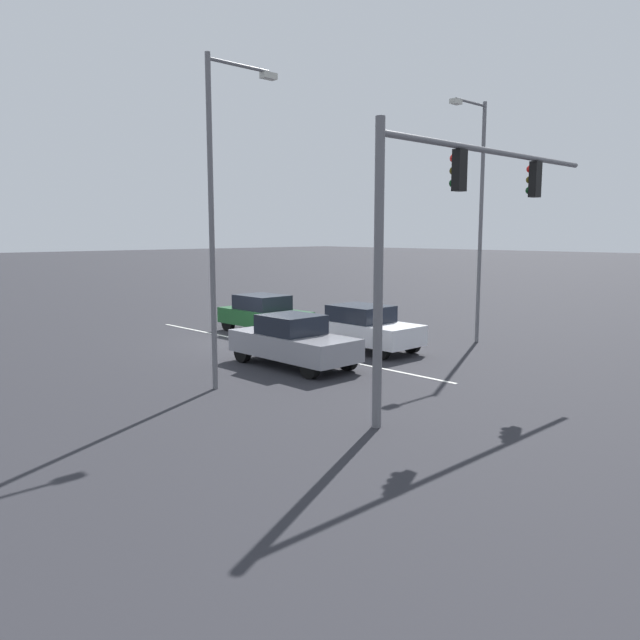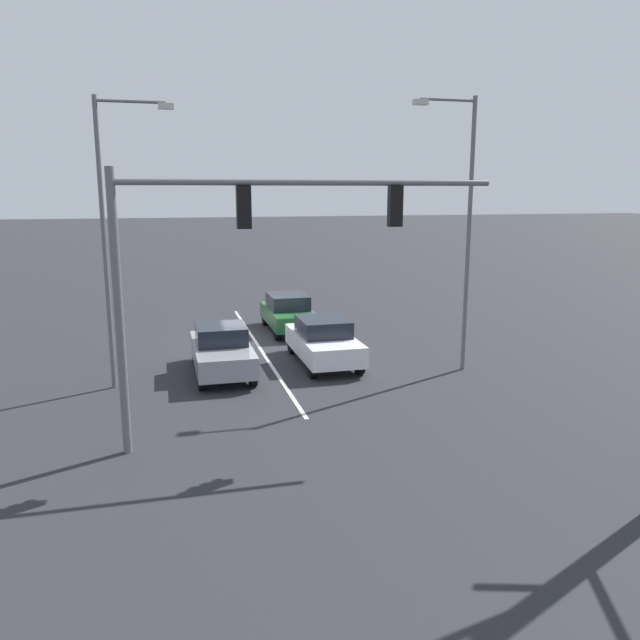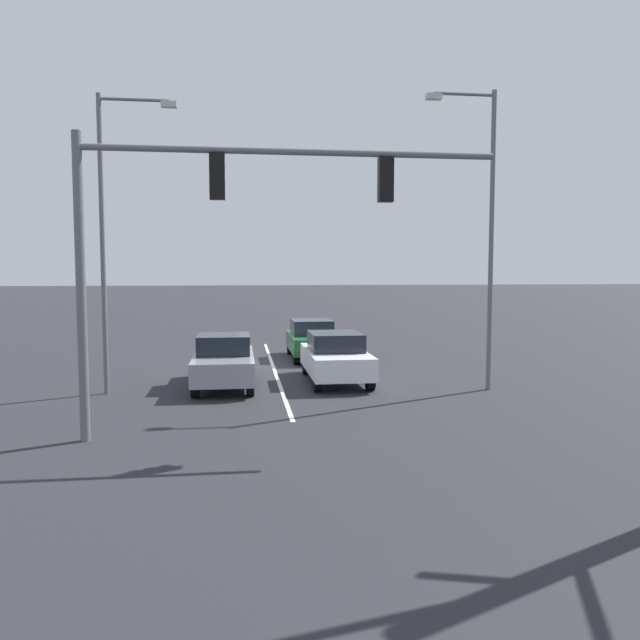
{
  "view_description": "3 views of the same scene",
  "coord_description": "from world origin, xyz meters",
  "views": [
    {
      "loc": [
        14.13,
        18.79,
        4.08
      ],
      "look_at": [
        0.42,
        4.44,
        1.3
      ],
      "focal_mm": 35.0,
      "sensor_mm": 36.0,
      "label": 1
    },
    {
      "loc": [
        3.53,
        24.43,
        5.87
      ],
      "look_at": [
        -1.35,
        5.54,
        1.82
      ],
      "focal_mm": 35.0,
      "sensor_mm": 36.0,
      "label": 2
    },
    {
      "loc": [
        1.24,
        23.72,
        3.58
      ],
      "look_at": [
        -1.04,
        6.33,
        2.16
      ],
      "focal_mm": 35.0,
      "sensor_mm": 36.0,
      "label": 3
    }
  ],
  "objects": [
    {
      "name": "ground_plane",
      "position": [
        0.0,
        0.0,
        0.0
      ],
      "size": [
        240.0,
        240.0,
        0.0
      ],
      "primitive_type": "plane",
      "color": "#28282D"
    },
    {
      "name": "lane_stripe_left_divider",
      "position": [
        0.0,
        1.7,
        0.01
      ],
      "size": [
        0.12,
        15.39,
        0.01
      ],
      "primitive_type": "cube",
      "color": "silver",
      "rests_on": "ground_plane"
    },
    {
      "name": "car_gray_midlane_front",
      "position": [
        1.71,
        4.59,
        0.79
      ],
      "size": [
        1.79,
        4.3,
        1.59
      ],
      "color": "gray",
      "rests_on": "ground_plane"
    },
    {
      "name": "car_white_leftlane_front",
      "position": [
        -1.82,
        4.22,
        0.8
      ],
      "size": [
        1.83,
        4.3,
        1.57
      ],
      "color": "silver",
      "rests_on": "ground_plane"
    },
    {
      "name": "car_darkgreen_leftlane_second",
      "position": [
        -1.67,
        -1.08,
        0.8
      ],
      "size": [
        1.79,
        4.14,
        1.56
      ],
      "color": "#1E5928",
      "rests_on": "ground_plane"
    },
    {
      "name": "traffic_signal_gantry",
      "position": [
        1.84,
        10.38,
        4.69
      ],
      "size": [
        8.88,
        0.37,
        6.37
      ],
      "color": "slate",
      "rests_on": "ground_plane"
    },
    {
      "name": "street_lamp_right_shoulder",
      "position": [
        4.81,
        5.29,
        4.9
      ],
      "size": [
        2.21,
        0.24,
        8.48
      ],
      "color": "slate",
      "rests_on": "ground_plane"
    },
    {
      "name": "street_lamp_left_shoulder",
      "position": [
        -5.91,
        6.14,
        5.01
      ],
      "size": [
        2.1,
        0.24,
        8.73
      ],
      "color": "slate",
      "rests_on": "ground_plane"
    }
  ]
}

